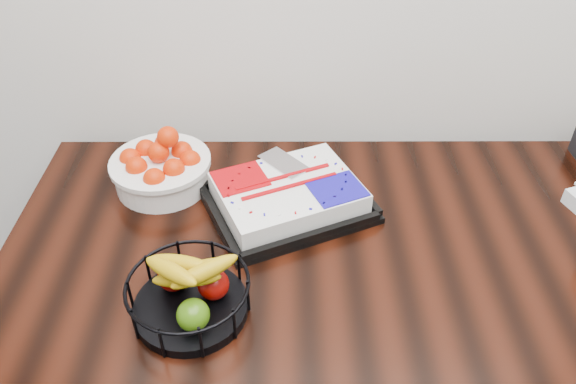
{
  "coord_description": "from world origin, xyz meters",
  "views": [
    {
      "loc": [
        -0.17,
        0.92,
        1.76
      ],
      "look_at": [
        -0.16,
        2.09,
        0.83
      ],
      "focal_mm": 35.0,
      "sensor_mm": 36.0,
      "label": 1
    }
  ],
  "objects_px": {
    "tangerine_bowl": "(160,163)",
    "table": "(347,259)",
    "cake_tray": "(288,196)",
    "fruit_basket": "(189,293)"
  },
  "relations": [
    {
      "from": "tangerine_bowl",
      "to": "table",
      "type": "bearing_deg",
      "value": -22.85
    },
    {
      "from": "cake_tray",
      "to": "tangerine_bowl",
      "type": "height_order",
      "value": "tangerine_bowl"
    },
    {
      "from": "table",
      "to": "cake_tray",
      "type": "height_order",
      "value": "cake_tray"
    },
    {
      "from": "cake_tray",
      "to": "fruit_basket",
      "type": "relative_size",
      "value": 1.89
    },
    {
      "from": "cake_tray",
      "to": "tangerine_bowl",
      "type": "relative_size",
      "value": 1.81
    },
    {
      "from": "table",
      "to": "fruit_basket",
      "type": "bearing_deg",
      "value": -146.99
    },
    {
      "from": "table",
      "to": "fruit_basket",
      "type": "xyz_separation_m",
      "value": [
        -0.38,
        -0.25,
        0.15
      ]
    },
    {
      "from": "table",
      "to": "cake_tray",
      "type": "relative_size",
      "value": 3.45
    },
    {
      "from": "table",
      "to": "tangerine_bowl",
      "type": "xyz_separation_m",
      "value": [
        -0.53,
        0.22,
        0.17
      ]
    },
    {
      "from": "fruit_basket",
      "to": "cake_tray",
      "type": "bearing_deg",
      "value": 58.8
    }
  ]
}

